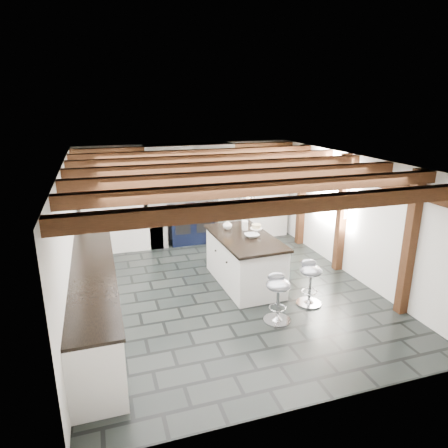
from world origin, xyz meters
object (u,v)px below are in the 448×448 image
object	(u,v)px
range_cooker	(191,223)
kitchen_island	(244,259)
bar_stool_far	(278,292)
bar_stool_near	(310,277)

from	to	relation	value
range_cooker	kitchen_island	bearing A→B (deg)	-80.74
bar_stool_far	range_cooker	bearing A→B (deg)	111.83
range_cooker	bar_stool_far	xyz separation A→B (m)	(0.42, -3.93, 0.01)
bar_stool_far	kitchen_island	bearing A→B (deg)	106.20
kitchen_island	bar_stool_near	xyz separation A→B (m)	(0.75, -1.08, 0.01)
range_cooker	bar_stool_far	world-z (taller)	range_cooker
kitchen_island	bar_stool_far	distance (m)	1.41
bar_stool_near	bar_stool_far	world-z (taller)	bar_stool_far
kitchen_island	bar_stool_near	distance (m)	1.31
range_cooker	kitchen_island	distance (m)	2.55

